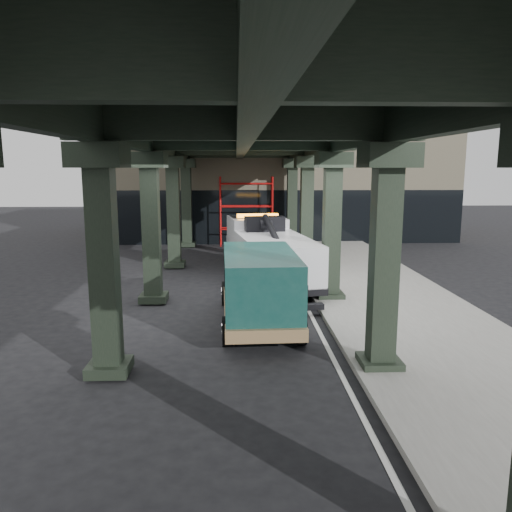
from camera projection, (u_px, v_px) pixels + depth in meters
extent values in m
plane|color=black|center=(257.00, 319.00, 15.05)|extent=(90.00, 90.00, 0.00)
cube|color=gray|center=(384.00, 298.00, 17.18)|extent=(5.00, 40.00, 0.15)
cube|color=silver|center=(304.00, 301.00, 17.08)|extent=(0.12, 38.00, 0.01)
cube|color=black|center=(384.00, 262.00, 10.78)|extent=(0.55, 0.55, 5.00)
cube|color=black|center=(389.00, 156.00, 10.39)|extent=(1.10, 1.10, 0.50)
cube|color=black|center=(379.00, 363.00, 11.19)|extent=(0.90, 0.90, 0.24)
cube|color=black|center=(332.00, 228.00, 16.68)|extent=(0.55, 0.55, 5.00)
cube|color=black|center=(333.00, 160.00, 16.29)|extent=(1.10, 1.10, 0.50)
cube|color=black|center=(330.00, 296.00, 17.09)|extent=(0.90, 0.90, 0.24)
cube|color=black|center=(307.00, 213.00, 22.59)|extent=(0.55, 0.55, 5.00)
cube|color=black|center=(307.00, 162.00, 22.19)|extent=(1.10, 1.10, 0.50)
cube|color=black|center=(306.00, 263.00, 22.99)|extent=(0.90, 0.90, 0.24)
cube|color=black|center=(292.00, 203.00, 28.49)|extent=(0.55, 0.55, 5.00)
cube|color=black|center=(292.00, 163.00, 28.10)|extent=(1.10, 1.10, 0.50)
cube|color=black|center=(291.00, 243.00, 28.90)|extent=(0.90, 0.90, 0.24)
cube|color=black|center=(104.00, 264.00, 10.55)|extent=(0.55, 0.55, 5.00)
cube|color=black|center=(98.00, 155.00, 10.15)|extent=(1.10, 1.10, 0.50)
cube|color=black|center=(110.00, 367.00, 10.95)|extent=(0.90, 0.90, 0.24)
cube|color=black|center=(151.00, 229.00, 16.45)|extent=(0.55, 0.55, 5.00)
cube|color=black|center=(149.00, 160.00, 16.06)|extent=(1.10, 1.10, 0.50)
cube|color=black|center=(154.00, 297.00, 16.85)|extent=(0.90, 0.90, 0.24)
cube|color=black|center=(174.00, 213.00, 22.35)|extent=(0.55, 0.55, 5.00)
cube|color=black|center=(172.00, 162.00, 21.96)|extent=(1.10, 1.10, 0.50)
cube|color=black|center=(175.00, 264.00, 22.76)|extent=(0.90, 0.90, 0.24)
cube|color=black|center=(187.00, 204.00, 28.26)|extent=(0.55, 0.55, 5.00)
cube|color=black|center=(186.00, 163.00, 27.86)|extent=(1.10, 1.10, 0.50)
cube|color=black|center=(188.00, 244.00, 28.66)|extent=(0.90, 0.90, 0.24)
cube|color=black|center=(334.00, 135.00, 16.15)|extent=(0.35, 32.00, 1.10)
cube|color=black|center=(148.00, 134.00, 15.92)|extent=(0.35, 32.00, 1.10)
cube|color=black|center=(242.00, 135.00, 16.03)|extent=(0.35, 32.00, 1.10)
cube|color=black|center=(242.00, 112.00, 15.91)|extent=(7.40, 32.00, 0.30)
cube|color=#C6B793|center=(274.00, 175.00, 34.11)|extent=(22.00, 10.00, 8.00)
cylinder|color=red|center=(221.00, 211.00, 29.30)|extent=(0.08, 0.08, 4.00)
cylinder|color=red|center=(220.00, 212.00, 28.52)|extent=(0.08, 0.08, 4.00)
cylinder|color=red|center=(272.00, 211.00, 29.42)|extent=(0.08, 0.08, 4.00)
cylinder|color=red|center=(273.00, 212.00, 28.63)|extent=(0.08, 0.08, 4.00)
cylinder|color=red|center=(246.00, 228.00, 29.54)|extent=(3.00, 0.08, 0.08)
cylinder|color=red|center=(246.00, 206.00, 29.31)|extent=(3.00, 0.08, 0.08)
cylinder|color=red|center=(246.00, 183.00, 29.08)|extent=(3.00, 0.08, 0.08)
cube|color=black|center=(269.00, 268.00, 19.33)|extent=(2.05, 7.40, 0.24)
cube|color=silver|center=(257.00, 238.00, 21.60)|extent=(2.62, 2.66, 1.76)
cube|color=silver|center=(253.00, 245.00, 22.67)|extent=(2.37, 1.02, 0.88)
cube|color=black|center=(256.00, 226.00, 21.75)|extent=(2.32, 1.58, 0.83)
cube|color=silver|center=(276.00, 256.00, 18.13)|extent=(3.05, 5.18, 1.37)
cube|color=orange|center=(258.00, 216.00, 21.24)|extent=(1.78, 0.53, 0.16)
cube|color=black|center=(265.00, 224.00, 19.85)|extent=(1.63, 0.81, 0.59)
cylinder|color=black|center=(274.00, 236.00, 18.19)|extent=(0.74, 3.42, 1.31)
cube|color=black|center=(293.00, 300.00, 15.89)|extent=(0.49, 1.40, 0.18)
cube|color=black|center=(299.00, 307.00, 15.23)|extent=(1.58, 0.47, 0.18)
cylinder|color=black|center=(231.00, 259.00, 21.85)|extent=(0.50, 1.11, 1.08)
cylinder|color=silver|center=(231.00, 259.00, 21.85)|extent=(0.46, 0.64, 0.59)
cylinder|color=black|center=(279.00, 258.00, 22.25)|extent=(0.50, 1.11, 1.08)
cylinder|color=silver|center=(279.00, 258.00, 22.25)|extent=(0.46, 0.64, 0.59)
cylinder|color=black|center=(243.00, 275.00, 18.73)|extent=(0.50, 1.11, 1.08)
cylinder|color=silver|center=(243.00, 275.00, 18.73)|extent=(0.46, 0.64, 0.59)
cylinder|color=black|center=(299.00, 273.00, 19.13)|extent=(0.50, 1.11, 1.08)
cylinder|color=silver|center=(299.00, 273.00, 19.13)|extent=(0.46, 0.64, 0.59)
cylinder|color=black|center=(249.00, 282.00, 17.50)|extent=(0.50, 1.11, 1.08)
cylinder|color=silver|center=(249.00, 282.00, 17.50)|extent=(0.46, 0.64, 0.59)
cylinder|color=black|center=(308.00, 280.00, 17.90)|extent=(0.50, 1.11, 1.08)
cylinder|color=silver|center=(308.00, 280.00, 17.90)|extent=(0.46, 0.64, 0.59)
cube|color=#12413B|center=(254.00, 278.00, 16.57)|extent=(1.95, 1.09, 0.84)
cube|color=#12413B|center=(260.00, 285.00, 13.97)|extent=(2.09, 4.28, 1.83)
cube|color=#99784E|center=(259.00, 307.00, 14.47)|extent=(2.16, 5.31, 0.33)
cube|color=black|center=(255.00, 258.00, 16.07)|extent=(1.84, 0.46, 0.78)
cube|color=black|center=(259.00, 266.00, 14.17)|extent=(2.10, 3.43, 0.52)
cube|color=silver|center=(253.00, 285.00, 17.12)|extent=(1.88, 0.17, 0.28)
cylinder|color=black|center=(226.00, 293.00, 16.55)|extent=(0.29, 0.80, 0.79)
cylinder|color=silver|center=(226.00, 293.00, 16.55)|extent=(0.31, 0.44, 0.43)
cylinder|color=black|center=(282.00, 292.00, 16.67)|extent=(0.29, 0.80, 0.79)
cylinder|color=silver|center=(282.00, 292.00, 16.67)|extent=(0.31, 0.44, 0.43)
cylinder|color=black|center=(227.00, 332.00, 12.68)|extent=(0.29, 0.80, 0.79)
cylinder|color=silver|center=(227.00, 332.00, 12.68)|extent=(0.31, 0.44, 0.43)
cylinder|color=black|center=(300.00, 330.00, 12.81)|extent=(0.29, 0.80, 0.79)
cylinder|color=silver|center=(300.00, 330.00, 12.81)|extent=(0.31, 0.44, 0.43)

